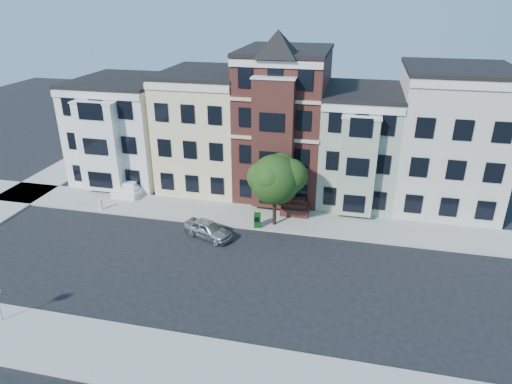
% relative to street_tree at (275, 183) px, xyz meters
% --- Properties ---
extents(ground, '(120.00, 120.00, 0.00)m').
position_rel_street_tree_xyz_m(ground, '(-0.68, -7.02, -3.58)').
color(ground, black).
extents(far_sidewalk, '(60.00, 4.00, 0.15)m').
position_rel_street_tree_xyz_m(far_sidewalk, '(-0.68, 0.98, -3.50)').
color(far_sidewalk, '#9E9B93').
rests_on(far_sidewalk, ground).
extents(near_sidewalk, '(60.00, 4.00, 0.15)m').
position_rel_street_tree_xyz_m(near_sidewalk, '(-0.68, -15.02, -3.50)').
color(near_sidewalk, '#9E9B93').
rests_on(near_sidewalk, ground).
extents(house_white, '(8.00, 9.00, 9.00)m').
position_rel_street_tree_xyz_m(house_white, '(-15.68, 7.48, 0.92)').
color(house_white, white).
rests_on(house_white, ground).
extents(house_yellow, '(7.00, 9.00, 10.00)m').
position_rel_street_tree_xyz_m(house_yellow, '(-7.68, 7.48, 1.42)').
color(house_yellow, beige).
rests_on(house_yellow, ground).
extents(house_brown, '(7.00, 9.00, 12.00)m').
position_rel_street_tree_xyz_m(house_brown, '(-0.68, 7.48, 2.42)').
color(house_brown, '#3F1D17').
rests_on(house_brown, ground).
extents(house_green, '(6.00, 9.00, 9.00)m').
position_rel_street_tree_xyz_m(house_green, '(5.82, 7.48, 0.92)').
color(house_green, '#95A389').
rests_on(house_green, ground).
extents(house_cream, '(8.00, 9.00, 11.00)m').
position_rel_street_tree_xyz_m(house_cream, '(12.82, 7.48, 1.92)').
color(house_cream, beige).
rests_on(house_cream, ground).
extents(street_tree, '(7.62, 7.62, 6.86)m').
position_rel_street_tree_xyz_m(street_tree, '(0.00, 0.00, 0.00)').
color(street_tree, '#254C14').
rests_on(street_tree, far_sidewalk).
extents(parked_car, '(4.13, 2.85, 1.30)m').
position_rel_street_tree_xyz_m(parked_car, '(-4.37, -2.79, -2.93)').
color(parked_car, '#A8ACB0').
rests_on(parked_car, ground).
extents(newspaper_box, '(0.58, 0.54, 1.12)m').
position_rel_street_tree_xyz_m(newspaper_box, '(-1.16, -0.72, -2.87)').
color(newspaper_box, '#0C5111').
rests_on(newspaper_box, far_sidewalk).
extents(fire_hydrant, '(0.33, 0.33, 0.77)m').
position_rel_street_tree_xyz_m(fire_hydrant, '(-14.28, -0.62, -3.04)').
color(fire_hydrant, white).
rests_on(fire_hydrant, far_sidewalk).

